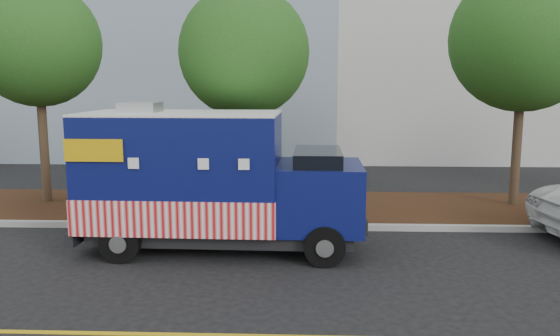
{
  "coord_description": "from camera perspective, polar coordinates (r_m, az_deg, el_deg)",
  "views": [
    {
      "loc": [
        0.45,
        -11.85,
        3.63
      ],
      "look_at": [
        -0.04,
        0.6,
        1.68
      ],
      "focal_mm": 35.0,
      "sensor_mm": 36.0,
      "label": 1
    }
  ],
  "objects": [
    {
      "name": "ground",
      "position": [
        12.4,
        0.08,
        -8.13
      ],
      "size": [
        120.0,
        120.0,
        0.0
      ],
      "primitive_type": "plane",
      "color": "black",
      "rests_on": "ground"
    },
    {
      "name": "curb",
      "position": [
        13.72,
        0.3,
        -6.12
      ],
      "size": [
        120.0,
        0.18,
        0.15
      ],
      "primitive_type": "cube",
      "color": "#9E9E99",
      "rests_on": "ground"
    },
    {
      "name": "mulch_strip",
      "position": [
        15.76,
        0.56,
        -4.14
      ],
      "size": [
        120.0,
        4.0,
        0.15
      ],
      "primitive_type": "cube",
      "color": "black",
      "rests_on": "ground"
    },
    {
      "name": "centerline_near",
      "position": [
        8.25,
        -1.15,
        -17.17
      ],
      "size": [
        120.0,
        0.1,
        0.01
      ],
      "primitive_type": "cube",
      "color": "gold",
      "rests_on": "ground"
    },
    {
      "name": "tree_a",
      "position": [
        17.4,
        -24.04,
        11.71
      ],
      "size": [
        3.59,
        3.59,
        6.52
      ],
      "color": "#38281C",
      "rests_on": "ground"
    },
    {
      "name": "tree_b",
      "position": [
        14.56,
        -3.77,
        11.93
      ],
      "size": [
        3.41,
        3.41,
        6.12
      ],
      "color": "#38281C",
      "rests_on": "ground"
    },
    {
      "name": "tree_c",
      "position": [
        16.88,
        24.14,
        12.2
      ],
      "size": [
        4.05,
        4.05,
        6.86
      ],
      "color": "#38281C",
      "rests_on": "ground"
    },
    {
      "name": "sign_post",
      "position": [
        14.46,
        -17.48,
        -1.19
      ],
      "size": [
        0.06,
        0.06,
        2.4
      ],
      "primitive_type": "cube",
      "color": "#473828",
      "rests_on": "ground"
    },
    {
      "name": "food_truck",
      "position": [
        11.94,
        -7.55,
        -1.66
      ],
      "size": [
        6.17,
        2.46,
        3.22
      ],
      "rotation": [
        0.0,
        0.0,
        -0.02
      ],
      "color": "black",
      "rests_on": "ground"
    }
  ]
}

